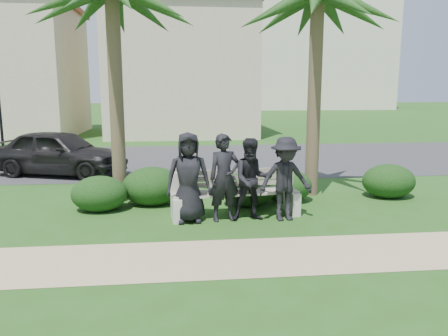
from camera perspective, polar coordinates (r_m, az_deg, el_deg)
The scene contains 16 objects.
ground at distance 8.64m, azimuth 2.85°, elevation -7.04°, with size 160.00×160.00×0.00m, color #255117.
footpath at distance 6.97m, azimuth 5.20°, elevation -11.38°, with size 30.00×1.60×0.01m, color tan.
asphalt_street at distance 16.40m, azimuth -1.51°, elevation 1.21°, with size 160.00×8.00×0.01m, color #2D2D30.
stucco_bldg_right at distance 26.18m, azimuth -5.62°, elevation 12.56°, with size 8.40×8.40×7.30m.
hotel_tower at distance 65.88m, azimuth 7.81°, elevation 19.57°, with size 26.00×18.00×37.30m.
park_bench at distance 8.93m, azimuth 1.51°, elevation -3.73°, with size 2.65×0.85×0.91m.
man_a at distance 8.48m, azimuth -4.67°, elevation -1.25°, with size 0.86×0.56×1.76m, color black.
man_b at distance 8.52m, azimuth 0.05°, elevation -1.29°, with size 0.63×0.41×1.72m, color black.
man_c at distance 8.58m, azimuth 3.69°, elevation -1.53°, with size 0.79×0.62×1.63m, color black.
man_d at distance 8.65m, azimuth 8.02°, elevation -1.44°, with size 1.07×0.62×1.66m, color black.
hedge_a at distance 9.71m, azimuth -15.97°, elevation -3.12°, with size 1.19×0.98×0.77m, color black.
hedge_b at distance 9.98m, azimuth -9.35°, elevation -2.20°, with size 1.35×1.11×0.88m, color black.
hedge_c at distance 9.75m, azimuth 3.19°, elevation -2.60°, with size 1.23×1.02×0.80m, color black.
hedge_e at distance 10.22m, azimuth 8.13°, elevation -2.18°, with size 1.19×0.98×0.78m, color black.
hedge_f at distance 11.22m, azimuth 20.71°, elevation -1.49°, with size 1.27×1.05×0.83m, color black.
car_a at distance 14.07m, azimuth -20.72°, elevation 1.90°, with size 1.63×4.06×1.38m, color black.
Camera 1 is at (-1.31, -8.15, 2.56)m, focal length 35.00 mm.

